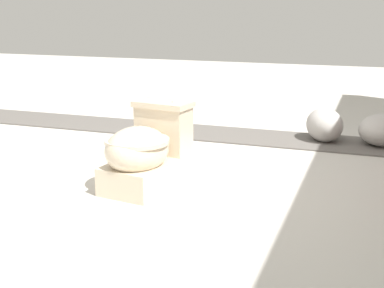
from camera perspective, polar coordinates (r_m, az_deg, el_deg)
The scene contains 5 objects.
ground_plane at distance 3.58m, azimuth -1.56°, elevation -3.34°, with size 14.00×14.00×0.00m, color beige.
gravel_strip at distance 4.55m, azimuth 9.69°, elevation 0.51°, with size 0.56×8.00×0.01m, color #605B56.
toilet at distance 3.31m, azimuth -4.94°, elevation -0.91°, with size 0.68×0.47×0.52m.
boulder_near at distance 4.55m, azimuth 13.95°, elevation 1.99°, with size 0.38×0.29×0.28m, color #B7B2AD.
boulder_far at distance 4.54m, azimuth 19.83°, elevation 1.41°, with size 0.42×0.38×0.26m, color #B7B2AD.
Camera 1 is at (3.17, 1.22, 1.11)m, focal length 50.00 mm.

